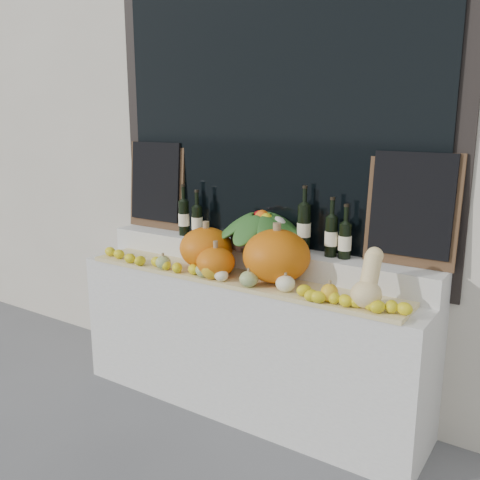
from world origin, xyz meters
name	(u,v)px	position (x,y,z in m)	size (l,w,h in m)	color
storefront_facade	(305,54)	(0.00, 2.25, 2.25)	(7.00, 0.94, 4.50)	beige
display_sill	(246,341)	(0.00, 1.52, 0.44)	(2.30, 0.55, 0.88)	silver
rear_tier	(259,258)	(0.00, 1.68, 0.96)	(2.30, 0.25, 0.16)	silver
straw_bedding	(235,278)	(0.00, 1.40, 0.89)	(2.10, 0.32, 0.03)	tan
pumpkin_left	(206,248)	(-0.26, 1.45, 1.03)	(0.34, 0.34, 0.26)	orange
pumpkin_right	(277,256)	(0.26, 1.45, 1.06)	(0.39, 0.39, 0.31)	orange
pumpkin_center	(216,262)	(-0.10, 1.33, 0.99)	(0.23, 0.23, 0.18)	orange
butternut_squash	(368,283)	(0.84, 1.35, 1.03)	(0.16, 0.21, 0.30)	#F0D08D
decorative_gourds	(233,274)	(0.06, 1.29, 0.96)	(1.21, 0.16, 0.16)	#3B6D20
lemon_heap	(225,276)	(0.00, 1.29, 0.94)	(2.20, 0.16, 0.06)	yellow
produce_bowl	(262,228)	(0.03, 1.66, 1.16)	(0.60, 0.60, 0.24)	black
wine_bottle_far_left	(184,217)	(-0.59, 1.65, 1.16)	(0.08, 0.08, 0.35)	black
wine_bottle_near_left	(197,221)	(-0.49, 1.66, 1.15)	(0.08, 0.08, 0.32)	black
wine_bottle_tall	(304,227)	(0.30, 1.70, 1.19)	(0.08, 0.08, 0.40)	black
wine_bottle_near_right	(331,236)	(0.49, 1.68, 1.16)	(0.08, 0.08, 0.35)	black
wine_bottle_far_right	(345,240)	(0.57, 1.68, 1.15)	(0.08, 0.08, 0.32)	black
chalkboard_left	(156,184)	(-0.92, 1.74, 1.36)	(0.50, 0.08, 0.62)	#4C331E
chalkboard_right	(412,207)	(0.92, 1.74, 1.36)	(0.50, 0.08, 0.62)	#4C331E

